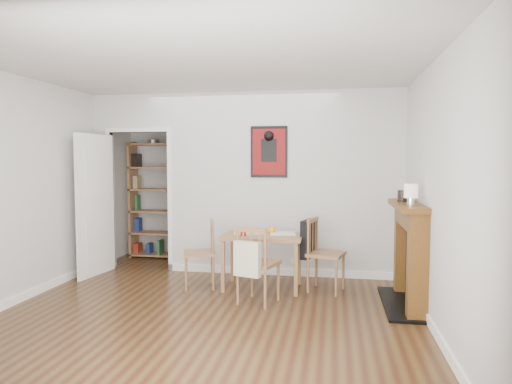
% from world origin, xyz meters
% --- Properties ---
extents(ground, '(5.20, 5.20, 0.00)m').
position_xyz_m(ground, '(0.00, 0.00, 0.00)').
color(ground, '#4D3618').
rests_on(ground, ground).
extents(room_shell, '(5.20, 5.20, 5.20)m').
position_xyz_m(room_shell, '(0.10, 1.34, 1.30)').
color(room_shell, silver).
rests_on(room_shell, ground).
extents(dining_table, '(1.01, 0.64, 0.69)m').
position_xyz_m(dining_table, '(0.42, 0.65, 0.61)').
color(dining_table, '#A2744B').
rests_on(dining_table, ground).
extents(chair_left, '(0.55, 0.55, 0.87)m').
position_xyz_m(chair_left, '(-0.39, 0.55, 0.44)').
color(chair_left, '#8E6542').
rests_on(chair_left, ground).
extents(chair_right, '(0.61, 0.56, 0.92)m').
position_xyz_m(chair_right, '(1.20, 0.67, 0.47)').
color(chair_right, '#8E6542').
rests_on(chair_right, ground).
extents(chair_front, '(0.56, 0.60, 0.89)m').
position_xyz_m(chair_front, '(0.46, 0.05, 0.45)').
color(chair_front, '#8E6542').
rests_on(chair_front, ground).
extents(bookshelf, '(0.82, 0.33, 1.94)m').
position_xyz_m(bookshelf, '(-1.67, 2.23, 0.96)').
color(bookshelf, '#A2744B').
rests_on(bookshelf, ground).
extents(fireplace, '(0.45, 1.25, 1.16)m').
position_xyz_m(fireplace, '(2.16, 0.25, 0.62)').
color(fireplace, brown).
rests_on(fireplace, ground).
extents(red_glass, '(0.07, 0.07, 0.09)m').
position_xyz_m(red_glass, '(0.20, 0.51, 0.73)').
color(red_glass, maroon).
rests_on(red_glass, dining_table).
extents(orange_fruit, '(0.09, 0.09, 0.09)m').
position_xyz_m(orange_fruit, '(0.51, 0.79, 0.73)').
color(orange_fruit, '#FF9B0D').
rests_on(orange_fruit, dining_table).
extents(placemat, '(0.40, 0.33, 0.00)m').
position_xyz_m(placemat, '(0.21, 0.74, 0.69)').
color(placemat, beige).
rests_on(placemat, dining_table).
extents(notebook, '(0.36, 0.29, 0.02)m').
position_xyz_m(notebook, '(0.66, 0.74, 0.70)').
color(notebook, silver).
rests_on(notebook, dining_table).
extents(mantel_lamp, '(0.14, 0.14, 0.23)m').
position_xyz_m(mantel_lamp, '(2.10, -0.06, 1.30)').
color(mantel_lamp, silver).
rests_on(mantel_lamp, fireplace).
extents(ceramic_jar_a, '(0.11, 0.11, 0.13)m').
position_xyz_m(ceramic_jar_a, '(2.08, 0.40, 1.23)').
color(ceramic_jar_a, black).
rests_on(ceramic_jar_a, fireplace).
extents(ceramic_jar_b, '(0.09, 0.09, 0.11)m').
position_xyz_m(ceramic_jar_b, '(2.14, 0.55, 1.22)').
color(ceramic_jar_b, black).
rests_on(ceramic_jar_b, fireplace).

